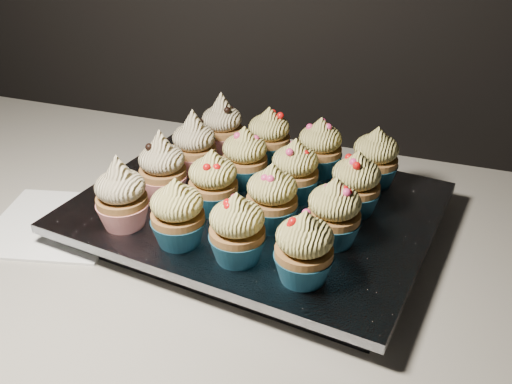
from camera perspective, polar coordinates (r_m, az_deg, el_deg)
worktop at (r=0.75m, az=-0.16°, el=-5.53°), size 2.44×0.64×0.04m
napkin at (r=0.80m, az=-19.35°, el=-3.04°), size 0.20×0.20×0.00m
baking_tray at (r=0.75m, az=0.00°, el=-2.58°), size 0.45×0.36×0.02m
foil_lining at (r=0.74m, az=0.00°, el=-1.47°), size 0.48×0.40×0.01m
cupcake_0 at (r=0.70m, az=-13.32°, el=-0.40°), size 0.06×0.06×0.10m
cupcake_1 at (r=0.65m, az=-7.84°, el=-2.22°), size 0.06×0.06×0.08m
cupcake_2 at (r=0.62m, az=-1.89°, el=-3.79°), size 0.06×0.06×0.08m
cupcake_3 at (r=0.59m, az=4.83°, el=-5.70°), size 0.06×0.06×0.08m
cupcake_4 at (r=0.75m, az=-9.33°, el=2.36°), size 0.06×0.06×0.10m
cupcake_5 at (r=0.71m, az=-4.30°, el=0.88°), size 0.06×0.06×0.08m
cupcake_6 at (r=0.68m, az=1.61°, el=-0.62°), size 0.06×0.06×0.08m
cupcake_7 at (r=0.65m, az=7.79°, el=-2.14°), size 0.06×0.06×0.08m
cupcake_8 at (r=0.81m, az=-6.19°, el=4.61°), size 0.06×0.06×0.10m
cupcake_9 at (r=0.77m, az=-1.12°, el=3.40°), size 0.06×0.06×0.08m
cupcake_10 at (r=0.74m, az=3.91°, el=2.09°), size 0.06×0.06×0.08m
cupcake_11 at (r=0.72m, az=9.92°, el=0.73°), size 0.06×0.06×0.08m
cupcake_12 at (r=0.86m, az=-3.41°, el=6.53°), size 0.06×0.06×0.10m
cupcake_13 at (r=0.83m, az=1.31°, el=5.51°), size 0.06×0.06×0.08m
cupcake_14 at (r=0.80m, az=6.40°, el=4.35°), size 0.06×0.06×0.08m
cupcake_15 at (r=0.79m, az=11.83°, el=3.28°), size 0.06×0.06×0.08m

